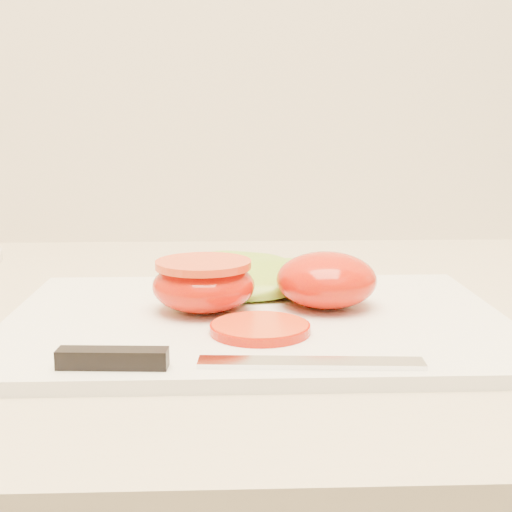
{
  "coord_description": "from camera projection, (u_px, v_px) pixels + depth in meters",
  "views": [
    {
      "loc": [
        -0.3,
        1.06,
        1.09
      ],
      "look_at": [
        -0.28,
        1.61,
        0.99
      ],
      "focal_mm": 50.0,
      "sensor_mm": 36.0,
      "label": 1
    }
  ],
  "objects": [
    {
      "name": "lettuce_leaf_1",
      "position": [
        289.0,
        277.0,
        0.64
      ],
      "size": [
        0.11,
        0.1,
        0.02
      ],
      "primitive_type": "ellipsoid",
      "rotation": [
        0.0,
        0.0,
        0.29
      ],
      "color": "#93BE32",
      "rests_on": "cutting_board"
    },
    {
      "name": "knife",
      "position": [
        191.0,
        360.0,
        0.44
      ],
      "size": [
        0.23,
        0.03,
        0.01
      ],
      "rotation": [
        0.0,
        0.0,
        -0.06
      ],
      "color": "silver",
      "rests_on": "cutting_board"
    },
    {
      "name": "tomato_slice_0",
      "position": [
        260.0,
        328.0,
        0.51
      ],
      "size": [
        0.07,
        0.07,
        0.01
      ],
      "primitive_type": "cylinder",
      "color": "#D95822",
      "rests_on": "cutting_board"
    },
    {
      "name": "tomato_half_dome",
      "position": [
        326.0,
        280.0,
        0.58
      ],
      "size": [
        0.08,
        0.08,
        0.05
      ],
      "primitive_type": "ellipsoid",
      "color": "red",
      "rests_on": "cutting_board"
    },
    {
      "name": "lettuce_leaf_0",
      "position": [
        235.0,
        276.0,
        0.63
      ],
      "size": [
        0.17,
        0.14,
        0.03
      ],
      "primitive_type": "ellipsoid",
      "rotation": [
        0.0,
        0.0,
        -0.4
      ],
      "color": "#93BE32",
      "rests_on": "cutting_board"
    },
    {
      "name": "cutting_board",
      "position": [
        256.0,
        321.0,
        0.56
      ],
      "size": [
        0.39,
        0.28,
        0.01
      ],
      "primitive_type": "cube",
      "rotation": [
        0.0,
        0.0,
        -0.0
      ],
      "color": "white",
      "rests_on": "counter"
    },
    {
      "name": "tomato_half_cut",
      "position": [
        204.0,
        283.0,
        0.57
      ],
      "size": [
        0.08,
        0.08,
        0.04
      ],
      "color": "red",
      "rests_on": "cutting_board"
    }
  ]
}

